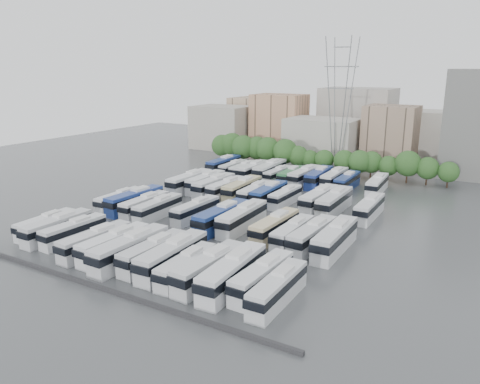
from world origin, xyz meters
The scene contains 53 objects.
ground centered at (0.00, 0.00, 0.00)m, with size 220.00×220.00×0.00m, color #424447.
parapet centered at (0.00, -33.00, 0.25)m, with size 56.00×0.50×0.50m, color #2D2D30.
tree_line centered at (-4.74, 42.09, 4.55)m, with size 65.30×8.08×8.45m.
city_buildings centered at (-7.46, 71.86, 7.87)m, with size 102.00×35.00×20.00m.
apartment_tower centered at (34.00, 58.00, 13.00)m, with size 14.00×14.00×26.00m, color silver.
electricity_pylon centered at (2.00, 50.00, 18.66)m, with size 9.00×6.91×33.83m.
bus_r0_s0 centered at (-21.42, -23.34, 1.67)m, with size 2.86×10.96×3.41m.
bus_r0_s1 centered at (-18.12, -23.76, 1.89)m, with size 2.72×12.26×3.84m.
bus_r0_s2 centered at (-14.81, -23.34, 1.74)m, with size 2.89×11.40×3.55m.
bus_r0_s4 centered at (-8.29, -24.97, 1.87)m, with size 3.20×12.24×3.81m.
bus_r0_s5 centered at (-4.99, -24.48, 1.90)m, with size 2.96×12.38×3.87m.
bus_r0_s6 centered at (-1.45, -25.01, 2.07)m, with size 3.14×13.51×4.23m.
bus_r0_s7 centered at (1.80, -23.91, 1.87)m, with size 2.65×12.12×3.80m.
bus_r0_s8 centered at (5.11, -23.89, 2.04)m, with size 3.42×13.33×4.15m.
bus_r0_s9 centered at (8.28, -25.05, 1.73)m, with size 2.91×11.30×3.52m.
bus_r0_s10 centered at (11.44, -24.40, 1.97)m, with size 3.25×12.90×4.02m.
bus_r0_s11 centered at (14.82, -24.32, 2.08)m, with size 3.64×13.63×4.23m.
bus_r0_s12 centered at (18.29, -23.19, 1.86)m, with size 2.99×12.12×3.78m.
bus_r0_s13 centered at (21.24, -24.90, 1.82)m, with size 2.76×11.86×3.71m.
bus_r1_s0 centered at (-21.37, -6.70, 1.75)m, with size 2.65×11.39×3.56m.
bus_r1_s1 centered at (-18.21, -6.02, 2.01)m, with size 3.52×13.20×4.10m.
bus_r1_s2 centered at (-14.95, -6.90, 1.78)m, with size 2.67×11.58×3.62m.
bus_r1_s3 centered at (-11.53, -7.16, 1.79)m, with size 2.81×11.69×3.65m.
bus_r1_s5 centered at (-4.89, -4.75, 1.77)m, with size 2.91×11.59×3.61m.
bus_r1_s7 centered at (1.77, -6.46, 2.05)m, with size 3.34×13.38×4.17m.
bus_r1_s8 centered at (4.95, -5.13, 2.04)m, with size 3.28×13.32×4.16m.
bus_r1_s10 centered at (11.42, -5.88, 1.91)m, with size 3.07×12.48×3.89m.
bus_r1_s11 centered at (14.98, -6.84, 1.78)m, with size 2.64×11.59×3.63m.
bus_r1_s12 centered at (18.19, -6.86, 1.95)m, with size 3.39×12.76×3.97m.
bus_r1_s13 centered at (21.64, -6.65, 2.07)m, with size 3.17×13.51×4.22m.
bus_r2_s1 centered at (-18.02, 11.17, 2.07)m, with size 2.96×13.43×4.21m.
bus_r2_s2 centered at (-15.01, 13.03, 1.94)m, with size 3.15×12.65×3.94m.
bus_r2_s3 centered at (-11.63, 11.28, 1.97)m, with size 3.01×12.82×4.01m.
bus_r2_s4 centered at (-8.40, 11.21, 1.84)m, with size 3.12×12.02×3.74m.
bus_r2_s5 centered at (-5.11, 12.06, 1.97)m, with size 3.08×12.84×4.01m.
bus_r2_s6 centered at (-1.52, 11.10, 1.78)m, with size 2.91×11.63×3.63m.
bus_r2_s7 centered at (1.47, 11.53, 1.89)m, with size 2.80×12.30×3.85m.
bus_r2_s8 centered at (4.85, 11.90, 1.68)m, with size 2.60×10.94×3.42m.
bus_r2_s10 centered at (11.60, 12.74, 1.99)m, with size 3.39×13.01×4.05m.
bus_r2_s11 centered at (14.95, 11.92, 2.06)m, with size 2.98×13.40×4.20m.
bus_r2_s13 centered at (21.54, 11.90, 1.88)m, with size 2.86×12.25×3.83m.
bus_r3_s0 centered at (-21.68, 30.91, 2.00)m, with size 2.85×12.98×4.07m.
bus_r3_s1 centered at (-18.19, 29.83, 1.67)m, with size 2.45×10.85×3.40m.
bus_r3_s2 centered at (-14.61, 29.06, 1.76)m, with size 2.85×11.51×3.59m.
bus_r3_s3 centered at (-11.75, 28.79, 1.95)m, with size 2.83×12.69×3.98m.
bus_r3_s4 centered at (-8.14, 30.67, 2.10)m, with size 3.31×13.73×4.29m.
bus_r3_s5 centered at (-5.11, 29.02, 1.67)m, with size 2.84×10.91×3.39m.
bus_r3_s6 centered at (-1.69, 28.97, 1.79)m, with size 2.99×11.70×3.64m.
bus_r3_s7 centered at (1.51, 29.43, 1.98)m, with size 3.30×12.94×4.03m.
bus_r3_s8 centered at (4.88, 29.93, 2.00)m, with size 3.42×13.07×4.07m.
bus_r3_s9 centered at (8.19, 31.10, 1.92)m, with size 2.74×12.44×3.90m.
bus_r3_s10 centered at (11.62, 29.62, 1.82)m, with size 2.64×11.82×3.70m.
bus_r3_s12 centered at (18.12, 30.19, 1.86)m, with size 3.22×12.17×3.78m.
Camera 1 is at (42.43, -69.28, 26.41)m, focal length 35.00 mm.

